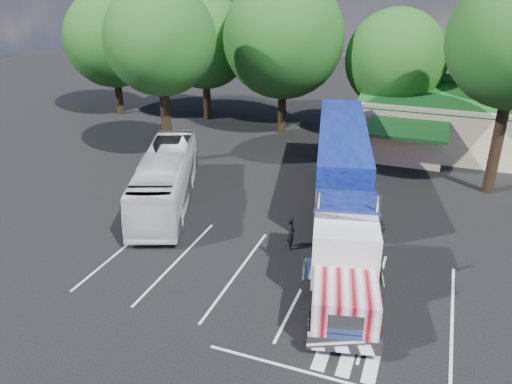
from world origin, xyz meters
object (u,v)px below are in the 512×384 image
(woman, at_px, (291,233))
(tour_bus, at_px, (166,179))
(silver_sedan, at_px, (454,152))
(semi_truck, at_px, (342,172))

(woman, relative_size, tour_bus, 0.15)
(tour_bus, height_order, silver_sedan, tour_bus)
(semi_truck, height_order, woman, semi_truck)
(tour_bus, relative_size, silver_sedan, 3.03)
(semi_truck, xyz_separation_m, woman, (-1.53, -4.79, -1.76))
(tour_bus, bearing_deg, semi_truck, -8.93)
(woman, xyz_separation_m, silver_sedan, (7.66, 16.88, -0.26))
(semi_truck, relative_size, woman, 12.67)
(semi_truck, bearing_deg, silver_sedan, 50.45)
(semi_truck, xyz_separation_m, silver_sedan, (6.13, 12.08, -2.01))
(semi_truck, relative_size, tour_bus, 1.94)
(tour_bus, bearing_deg, woman, -37.68)
(tour_bus, bearing_deg, silver_sedan, 19.85)
(semi_truck, bearing_deg, tour_bus, 179.86)
(woman, xyz_separation_m, tour_bus, (-8.68, 2.53, 0.72))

